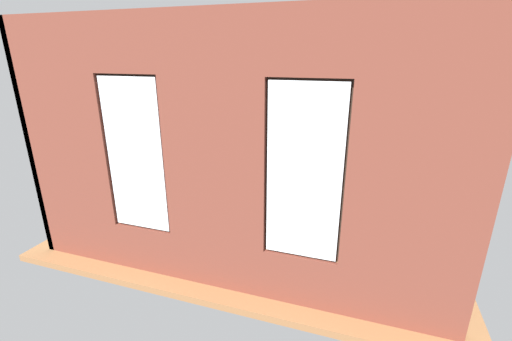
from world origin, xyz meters
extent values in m
cube|color=#99663D|center=(0.00, 0.00, -0.05)|extent=(6.66, 5.58, 0.10)
cube|color=brown|center=(-2.31, 2.41, 1.77)|extent=(1.44, 0.16, 3.54)
cube|color=brown|center=(0.00, 2.41, 1.77)|extent=(1.34, 0.16, 3.54)
cube|color=brown|center=(2.31, 2.41, 1.77)|extent=(1.44, 0.16, 3.54)
cube|color=brown|center=(-1.13, 2.41, 0.35)|extent=(0.92, 0.16, 0.70)
cube|color=brown|center=(-1.13, 2.41, 3.18)|extent=(0.92, 0.16, 0.71)
cube|color=white|center=(-1.13, 2.45, 1.76)|extent=(0.86, 0.03, 2.07)
cube|color=#38281E|center=(-1.13, 2.39, 1.76)|extent=(0.92, 0.04, 2.13)
cube|color=brown|center=(1.13, 2.41, 0.35)|extent=(0.92, 0.16, 0.70)
cube|color=brown|center=(1.13, 2.41, 3.18)|extent=(0.92, 0.16, 0.71)
cube|color=white|center=(1.13, 2.45, 1.76)|extent=(0.86, 0.03, 2.07)
cube|color=#38281E|center=(1.13, 2.39, 1.76)|extent=(0.92, 0.04, 2.13)
cube|color=#A87547|center=(0.00, 2.31, 0.67)|extent=(3.38, 0.24, 0.06)
cube|color=black|center=(0.00, 2.32, 2.11)|extent=(0.41, 0.03, 0.58)
cube|color=orange|center=(0.00, 2.30, 2.11)|extent=(0.35, 0.01, 0.52)
cube|color=silver|center=(2.98, 0.20, 1.77)|extent=(0.10, 4.58, 3.54)
cube|color=black|center=(0.09, 1.71, 0.21)|extent=(1.88, 0.85, 0.42)
cube|color=black|center=(0.09, 2.03, 0.61)|extent=(1.88, 0.24, 0.38)
cube|color=black|center=(-0.74, 1.71, 0.52)|extent=(0.22, 0.85, 0.24)
cube|color=black|center=(0.92, 1.71, 0.52)|extent=(0.22, 0.85, 0.24)
cube|color=black|center=(-0.27, 1.67, 0.48)|extent=(0.66, 0.65, 0.12)
cube|color=black|center=(0.45, 1.67, 0.48)|extent=(0.66, 0.65, 0.12)
cube|color=black|center=(-2.28, -0.07, 0.21)|extent=(0.86, 2.10, 0.42)
cube|color=black|center=(-2.60, -0.07, 0.61)|extent=(0.25, 2.10, 0.38)
cube|color=black|center=(-2.28, -1.01, 0.52)|extent=(0.85, 0.22, 0.24)
cube|color=black|center=(-2.28, 0.87, 0.52)|extent=(0.85, 0.22, 0.24)
cube|color=black|center=(-2.24, -0.62, 0.48)|extent=(0.65, 0.51, 0.12)
cube|color=black|center=(-2.24, -0.07, 0.48)|extent=(0.65, 0.51, 0.12)
cube|color=black|center=(-2.24, 0.48, 0.48)|extent=(0.65, 0.51, 0.12)
cube|color=tan|center=(0.43, -0.08, 0.41)|extent=(1.26, 0.86, 0.04)
cube|color=tan|center=(-0.14, -0.46, 0.20)|extent=(0.07, 0.07, 0.39)
cube|color=tan|center=(1.00, -0.46, 0.20)|extent=(0.07, 0.07, 0.39)
cube|color=tan|center=(-0.14, 0.29, 0.20)|extent=(0.07, 0.07, 0.39)
cube|color=tan|center=(1.00, 0.29, 0.20)|extent=(0.07, 0.07, 0.39)
cylinder|color=silver|center=(0.59, -0.19, 0.48)|extent=(0.08, 0.08, 0.10)
cylinder|color=#B7333D|center=(0.34, 0.05, 0.48)|extent=(0.08, 0.08, 0.09)
cylinder|color=brown|center=(0.43, -0.08, 0.48)|extent=(0.13, 0.13, 0.10)
sphere|color=#3D8E42|center=(0.43, -0.08, 0.60)|extent=(0.16, 0.16, 0.16)
cube|color=#59595B|center=(0.08, -0.23, 0.44)|extent=(0.10, 0.18, 0.02)
cube|color=black|center=(2.68, -0.26, 0.27)|extent=(1.17, 0.42, 0.55)
cube|color=black|center=(2.68, -0.26, 0.57)|extent=(0.49, 0.20, 0.05)
cube|color=black|center=(2.68, -0.26, 0.63)|extent=(0.06, 0.04, 0.06)
cube|color=black|center=(2.68, -0.26, 0.97)|extent=(1.12, 0.04, 0.62)
cube|color=black|center=(2.68, -0.29, 0.97)|extent=(1.07, 0.01, 0.57)
cylinder|color=olive|center=(0.99, -1.48, 0.14)|extent=(0.51, 0.51, 0.28)
ellipsoid|color=silver|center=(0.99, -1.48, 0.48)|extent=(1.14, 1.14, 0.46)
ellipsoid|color=navy|center=(1.08, -1.48, 0.59)|extent=(0.44, 0.44, 0.18)
cylinder|color=#9E5638|center=(-1.93, -1.57, 0.10)|extent=(0.20, 0.20, 0.20)
cylinder|color=brown|center=(-1.93, -1.57, 0.28)|extent=(0.03, 0.03, 0.15)
ellipsoid|color=#337F38|center=(-1.93, -1.57, 0.54)|extent=(0.44, 0.44, 0.36)
cylinder|color=gray|center=(-0.54, -0.88, 0.10)|extent=(0.20, 0.20, 0.20)
cylinder|color=brown|center=(-0.54, -0.88, 0.23)|extent=(0.03, 0.03, 0.07)
ellipsoid|color=#337F38|center=(-0.54, -0.88, 0.38)|extent=(0.34, 0.34, 0.22)
cylinder|color=#9E5638|center=(-1.30, 1.71, 0.16)|extent=(0.26, 0.26, 0.33)
cylinder|color=brown|center=(-1.30, 1.71, 0.48)|extent=(0.05, 0.05, 0.31)
cone|color=#337F38|center=(-1.08, 1.69, 0.87)|extent=(0.59, 0.23, 0.61)
cone|color=#337F38|center=(-1.18, 1.93, 0.84)|extent=(0.46, 0.63, 0.56)
cone|color=#337F38|center=(-1.43, 1.89, 0.88)|extent=(0.47, 0.57, 0.61)
cone|color=#337F38|center=(-1.54, 1.75, 0.85)|extent=(0.63, 0.28, 0.58)
cone|color=#337F38|center=(-1.39, 1.49, 0.86)|extent=(0.38, 0.62, 0.59)
cone|color=#337F38|center=(-1.19, 1.55, 0.90)|extent=(0.46, 0.54, 0.64)
cylinder|color=brown|center=(2.38, -1.74, 0.17)|extent=(0.30, 0.30, 0.34)
cylinder|color=brown|center=(2.38, -1.74, 0.39)|extent=(0.04, 0.04, 0.11)
ellipsoid|color=#337F38|center=(2.38, -1.74, 0.74)|extent=(0.62, 0.62, 0.59)
cylinder|color=beige|center=(1.28, 1.86, 0.20)|extent=(0.36, 0.36, 0.39)
cylinder|color=brown|center=(1.28, 1.86, 0.46)|extent=(0.05, 0.05, 0.13)
ellipsoid|color=#3D8E42|center=(1.28, 1.86, 0.75)|extent=(0.62, 0.62, 0.47)
camera|label=1|loc=(-1.78, 6.06, 3.06)|focal=24.00mm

